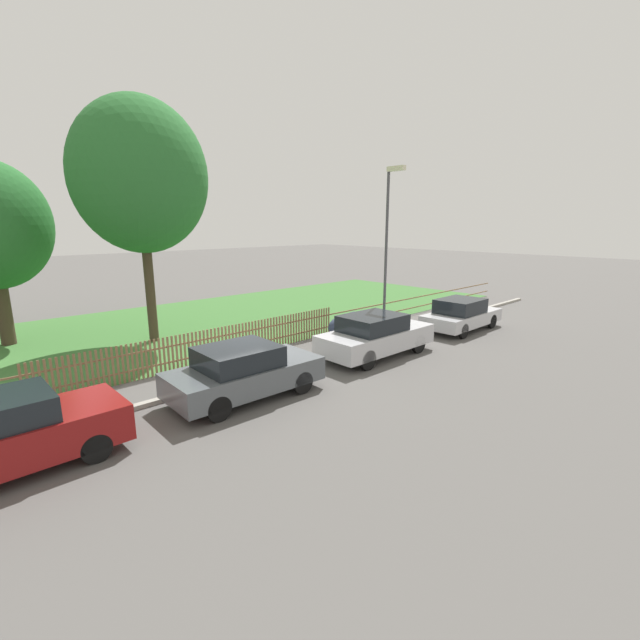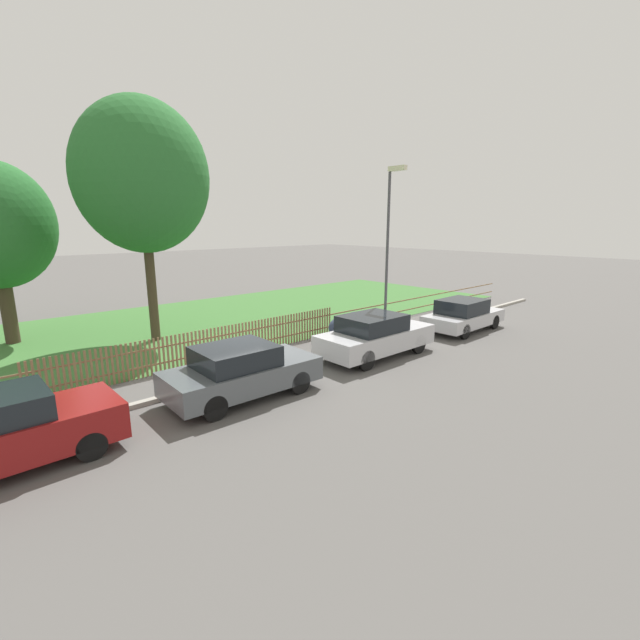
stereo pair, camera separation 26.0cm
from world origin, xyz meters
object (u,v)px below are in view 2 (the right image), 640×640
(parked_car_black_saloon, at_px, (241,371))
(parked_car_red_compact, at_px, (463,315))
(covered_motorcycle, at_px, (349,324))
(parked_car_silver_hatchback, at_px, (2,432))
(parked_car_navy_estate, at_px, (375,335))
(tree_mid_park, at_px, (142,177))
(street_lamp, at_px, (390,234))

(parked_car_black_saloon, bearing_deg, parked_car_red_compact, 0.57)
(parked_car_red_compact, relative_size, covered_motorcycle, 2.00)
(parked_car_red_compact, bearing_deg, parked_car_silver_hatchback, 178.77)
(parked_car_silver_hatchback, distance_m, parked_car_red_compact, 15.87)
(parked_car_navy_estate, relative_size, tree_mid_park, 0.49)
(covered_motorcycle, bearing_deg, parked_car_red_compact, -18.73)
(parked_car_navy_estate, height_order, street_lamp, street_lamp)
(parked_car_navy_estate, distance_m, street_lamp, 4.52)
(covered_motorcycle, distance_m, street_lamp, 3.89)
(parked_car_black_saloon, height_order, covered_motorcycle, parked_car_black_saloon)
(parked_car_silver_hatchback, bearing_deg, parked_car_navy_estate, -0.76)
(parked_car_red_compact, bearing_deg, street_lamp, 148.27)
(parked_car_black_saloon, bearing_deg, parked_car_navy_estate, 1.10)
(parked_car_black_saloon, relative_size, parked_car_red_compact, 0.99)
(parked_car_red_compact, relative_size, street_lamp, 0.62)
(tree_mid_park, bearing_deg, parked_car_silver_hatchback, -128.21)
(parked_car_silver_hatchback, bearing_deg, street_lamp, 6.46)
(parked_car_silver_hatchback, relative_size, street_lamp, 0.59)
(parked_car_navy_estate, bearing_deg, street_lamp, 32.46)
(parked_car_black_saloon, xyz_separation_m, parked_car_red_compact, (10.82, -0.15, -0.03))
(parked_car_silver_hatchback, height_order, parked_car_black_saloon, parked_car_silver_hatchback)
(covered_motorcycle, bearing_deg, street_lamp, -3.50)
(parked_car_silver_hatchback, xyz_separation_m, tree_mid_park, (5.60, 7.11, 5.36))
(parked_car_red_compact, xyz_separation_m, tree_mid_park, (-10.27, 7.27, 5.41))
(tree_mid_park, bearing_deg, parked_car_navy_estate, -56.44)
(parked_car_silver_hatchback, height_order, covered_motorcycle, parked_car_silver_hatchback)
(parked_car_black_saloon, relative_size, tree_mid_park, 0.46)
(covered_motorcycle, height_order, tree_mid_park, tree_mid_park)
(street_lamp, bearing_deg, parked_car_red_compact, -31.11)
(parked_car_silver_hatchback, distance_m, street_lamp, 13.47)
(parked_car_black_saloon, xyz_separation_m, parked_car_navy_estate, (5.28, -0.02, 0.03))
(parked_car_red_compact, height_order, tree_mid_park, tree_mid_park)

